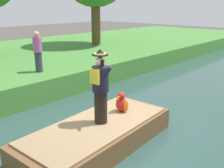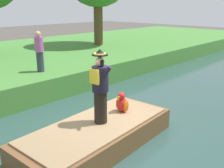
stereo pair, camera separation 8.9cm
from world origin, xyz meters
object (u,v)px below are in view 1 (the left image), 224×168
at_px(person_pirate, 100,87).
at_px(parrot_plush, 122,103).
at_px(boat, 98,135).
at_px(person_bystander, 38,52).

bearing_deg(person_pirate, parrot_plush, 99.54).
bearing_deg(person_pirate, boat, -90.88).
height_order(boat, person_bystander, person_bystander).
bearing_deg(boat, person_pirate, 84.11).
height_order(boat, person_pirate, person_pirate).
xyz_separation_m(boat, person_bystander, (-4.70, 1.33, 1.40)).
relative_size(boat, person_pirate, 2.33).
bearing_deg(person_pirate, person_bystander, 170.46).
distance_m(person_pirate, parrot_plush, 1.12).
bearing_deg(person_bystander, parrot_plush, -4.12).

